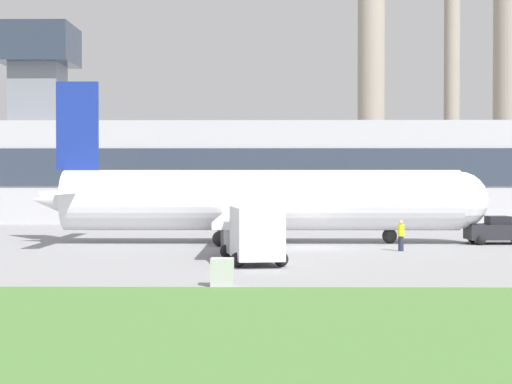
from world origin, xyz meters
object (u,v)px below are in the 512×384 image
airplane (255,201)px  ground_crew_person (401,235)px  pushback_tug (498,231)px  baggage_truck (254,236)px

airplane → ground_crew_person: size_ratio=16.58×
pushback_tug → airplane: bearing=178.9°
baggage_truck → airplane: bearing=90.5°
pushback_tug → ground_crew_person: pushback_tug is taller
pushback_tug → ground_crew_person: 8.51m
airplane → pushback_tug: (14.96, -0.29, -1.85)m
airplane → ground_crew_person: airplane is taller
airplane → baggage_truck: airplane is taller
baggage_truck → pushback_tug: bearing=38.8°
ground_crew_person → baggage_truck: bearing=-139.9°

